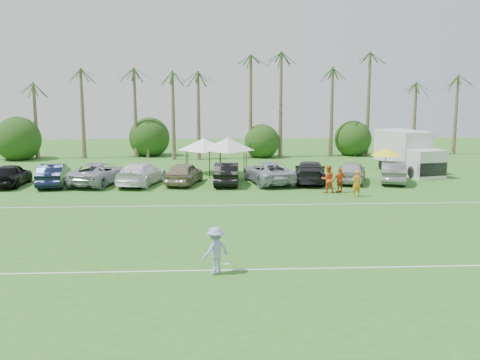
{
  "coord_description": "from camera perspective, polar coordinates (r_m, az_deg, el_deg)",
  "views": [
    {
      "loc": [
        0.72,
        -18.15,
        7.0
      ],
      "look_at": [
        2.41,
        13.85,
        1.6
      ],
      "focal_mm": 40.0,
      "sensor_mm": 36.0,
      "label": 1
    }
  ],
  "objects": [
    {
      "name": "bush_tree_2",
      "position": [
        57.63,
        2.25,
        4.38
      ],
      "size": [
        4.0,
        4.0,
        4.0
      ],
      "color": "brown",
      "rests_on": "ground"
    },
    {
      "name": "palm_tree_1",
      "position": [
        58.9,
        -20.88,
        10.26
      ],
      "size": [
        2.4,
        2.4,
        9.9
      ],
      "color": "brown",
      "rests_on": "ground"
    },
    {
      "name": "parked_car_3",
      "position": [
        40.61,
        -10.5,
        0.67
      ],
      "size": [
        3.69,
        6.15,
        1.67
      ],
      "primitive_type": "imported",
      "rotation": [
        0.0,
        0.0,
        2.89
      ],
      "color": "white",
      "rests_on": "ground"
    },
    {
      "name": "sideline_player_c",
      "position": [
        37.48,
        10.61,
        -0.03
      ],
      "size": [
        1.09,
        0.72,
        1.72
      ],
      "primitive_type": "imported",
      "rotation": [
        0.0,
        0.0,
        3.47
      ],
      "color": "#D24D17",
      "rests_on": "ground"
    },
    {
      "name": "palm_tree_11",
      "position": [
        62.07,
        22.52,
        11.68
      ],
      "size": [
        2.4,
        2.4,
        11.9
      ],
      "color": "brown",
      "rests_on": "ground"
    },
    {
      "name": "palm_tree_3",
      "position": [
        56.91,
        -12.12,
        12.44
      ],
      "size": [
        2.4,
        2.4,
        11.9
      ],
      "color": "brown",
      "rests_on": "ground"
    },
    {
      "name": "palm_tree_9",
      "position": [
        58.77,
        14.33,
        10.59
      ],
      "size": [
        2.4,
        2.4,
        9.9
      ],
      "color": "brown",
      "rests_on": "ground"
    },
    {
      "name": "parked_car_6",
      "position": [
        40.6,
        3.07,
        0.82
      ],
      "size": [
        3.87,
        6.43,
        1.67
      ],
      "primitive_type": "imported",
      "rotation": [
        0.0,
        0.0,
        3.33
      ],
      "color": "#9CA2AC",
      "rests_on": "ground"
    },
    {
      "name": "bush_tree_0",
      "position": [
        60.68,
        -22.03,
        3.95
      ],
      "size": [
        4.0,
        4.0,
        4.0
      ],
      "color": "brown",
      "rests_on": "ground"
    },
    {
      "name": "market_umbrella",
      "position": [
        42.36,
        15.3,
        2.92
      ],
      "size": [
        2.35,
        2.35,
        2.62
      ],
      "color": "black",
      "rests_on": "ground"
    },
    {
      "name": "palm_tree_2",
      "position": [
        57.62,
        -16.1,
        11.4
      ],
      "size": [
        2.4,
        2.4,
        10.9
      ],
      "color": "brown",
      "rests_on": "ground"
    },
    {
      "name": "canopy_tent_right",
      "position": [
        44.0,
        -1.37,
        4.53
      ],
      "size": [
        4.53,
        4.53,
        3.67
      ],
      "color": "black",
      "rests_on": "ground"
    },
    {
      "name": "field_lines",
      "position": [
        27.08,
        -4.46,
        -5.43
      ],
      "size": [
        80.0,
        12.1,
        0.01
      ],
      "color": "white",
      "rests_on": "ground"
    },
    {
      "name": "parked_car_7",
      "position": [
        41.17,
        7.48,
        0.87
      ],
      "size": [
        3.3,
        6.07,
        1.67
      ],
      "primitive_type": "imported",
      "rotation": [
        0.0,
        0.0,
        2.97
      ],
      "color": "black",
      "rests_on": "ground"
    },
    {
      "name": "parked_car_0",
      "position": [
        42.9,
        -23.31,
        0.52
      ],
      "size": [
        1.98,
        4.9,
        1.67
      ],
      "primitive_type": "imported",
      "rotation": [
        0.0,
        0.0,
        3.14
      ],
      "color": "black",
      "rests_on": "ground"
    },
    {
      "name": "box_truck",
      "position": [
        47.58,
        17.52,
        2.98
      ],
      "size": [
        4.07,
        7.33,
        3.57
      ],
      "rotation": [
        0.0,
        0.0,
        0.22
      ],
      "color": "silver",
      "rests_on": "ground"
    },
    {
      "name": "sideline_player_a",
      "position": [
        36.33,
        12.32,
        -0.34
      ],
      "size": [
        0.74,
        0.59,
        1.78
      ],
      "primitive_type": "imported",
      "rotation": [
        0.0,
        0.0,
        3.43
      ],
      "color": "orange",
      "rests_on": "ground"
    },
    {
      "name": "frisbee_player",
      "position": [
        20.77,
        -2.63,
        -7.48
      ],
      "size": [
        1.35,
        1.25,
        1.83
      ],
      "rotation": [
        0.0,
        0.0,
        3.78
      ],
      "color": "#979DD7",
      "rests_on": "ground"
    },
    {
      "name": "parked_car_8",
      "position": [
        41.77,
        11.82,
        0.87
      ],
      "size": [
        3.39,
        5.27,
        1.67
      ],
      "primitive_type": "imported",
      "rotation": [
        0.0,
        0.0,
        2.83
      ],
      "color": "#B2B2B2",
      "rests_on": "ground"
    },
    {
      "name": "parked_car_5",
      "position": [
        40.11,
        -1.43,
        0.72
      ],
      "size": [
        2.07,
        5.17,
        1.67
      ],
      "primitive_type": "imported",
      "rotation": [
        0.0,
        0.0,
        3.08
      ],
      "color": "black",
      "rests_on": "ground"
    },
    {
      "name": "palm_tree_4",
      "position": [
        56.35,
        -7.95,
        9.96
      ],
      "size": [
        2.4,
        2.4,
        8.9
      ],
      "color": "brown",
      "rests_on": "ground"
    },
    {
      "name": "palm_tree_6",
      "position": [
        56.29,
        0.33,
        11.82
      ],
      "size": [
        2.4,
        2.4,
        10.9
      ],
      "color": "brown",
      "rests_on": "ground"
    },
    {
      "name": "palm_tree_5",
      "position": [
        56.17,
        -3.83,
        10.92
      ],
      "size": [
        2.4,
        2.4,
        9.9
      ],
      "color": "brown",
      "rests_on": "ground"
    },
    {
      "name": "palm_tree_7",
      "position": [
        56.71,
        4.47,
        12.63
      ],
      "size": [
        2.4,
        2.4,
        11.9
      ],
      "color": "brown",
      "rests_on": "ground"
    },
    {
      "name": "parked_car_2",
      "position": [
        41.43,
        -14.83,
        0.69
      ],
      "size": [
        4.21,
        6.52,
        1.67
      ],
      "primitive_type": "imported",
      "rotation": [
        0.0,
        0.0,
        2.88
      ],
      "color": "#9A9FA9",
      "rests_on": "ground"
    },
    {
      "name": "sideline_player_b",
      "position": [
        37.28,
        9.36,
        0.09
      ],
      "size": [
        0.94,
        0.74,
        1.9
      ],
      "primitive_type": "imported",
      "rotation": [
        0.0,
        0.0,
        3.12
      ],
      "color": "#E85619",
      "rests_on": "ground"
    },
    {
      "name": "parked_car_4",
      "position": [
        40.39,
        -5.98,
        0.73
      ],
      "size": [
        3.07,
        5.23,
        1.67
      ],
      "primitive_type": "imported",
      "rotation": [
        0.0,
        0.0,
        2.9
      ],
      "color": "gray",
      "rests_on": "ground"
    },
    {
      "name": "ground",
      "position": [
        19.47,
        -5.04,
        -11.55
      ],
      "size": [
        120.0,
        120.0,
        0.0
      ],
      "primitive_type": "plane",
      "color": "#2F6A1F",
      "rests_on": "ground"
    },
    {
      "name": "parked_car_1",
      "position": [
        41.77,
        -19.25,
        0.54
      ],
      "size": [
        2.31,
        5.23,
        1.67
      ],
      "primitive_type": "imported",
      "rotation": [
        0.0,
        0.0,
        3.25
      ],
      "color": "black",
      "rests_on": "ground"
    },
    {
      "name": "palm_tree_10",
      "position": [
        60.45,
        18.98,
        11.15
      ],
      "size": [
        2.4,
        2.4,
        10.9
      ],
      "color": "brown",
      "rests_on": "ground"
    },
    {
      "name": "bush_tree_1",
      "position": [
        57.78,
        -9.72,
        4.26
      ],
      "size": [
        4.0,
        4.0,
        4.0
      ],
      "color": "brown",
      "rests_on": "ground"
    },
    {
      "name": "bush_tree_3",
      "position": [
        59.39,
        11.93,
        4.33
      ],
      "size": [
        4.0,
        4.0,
        4.0
      ],
      "color": "brown",
      "rests_on": "ground"
    },
    {
      "name": "canopy_tent_left",
      "position": [
        45.09,
        -3.93,
        4.46
      ],
      "size": [
        4.33,
        4.33,
        3.51
      ],
      "color": "black",
      "rests_on": "ground"
    },
    {
      "name": "palm_tree_8",
      "position": [
        57.48,
        9.45,
        9.91
      ],
      "size": [
        2.4,
        2.4,
        8.9
      ],
      "color": "brown",
      "rests_on": "ground"
    },
    {
      "name": "parked_car_9",
      "position": [
        42.56,
        16.04,
        0.86
      ],
      "size": [
        3.2,
        5.37,
        1.67
      ],
      "primitive_type": "imported",
      "rotation": [
        0.0,
        0.0,
        2.84
      ],
      "color": "slate",
      "rests_on": "ground"
    }
  ]
}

